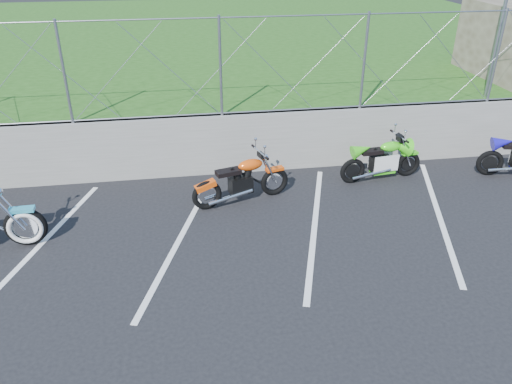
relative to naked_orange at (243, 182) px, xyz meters
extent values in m
plane|color=black|center=(-1.23, -2.08, -0.43)|extent=(90.00, 90.00, 0.00)
cube|color=slate|center=(-1.23, 1.42, 0.22)|extent=(30.00, 0.22, 1.30)
cube|color=#1E4813|center=(-1.23, 11.42, 0.22)|extent=(30.00, 20.00, 1.30)
cylinder|color=gray|center=(-1.23, 1.42, 2.82)|extent=(28.00, 0.03, 0.03)
cylinder|color=gray|center=(-1.23, 1.42, 0.92)|extent=(28.00, 0.03, 0.03)
cylinder|color=gray|center=(5.97, 1.82, 2.37)|extent=(0.08, 0.08, 3.00)
cube|color=silver|center=(-3.63, -1.08, -0.42)|extent=(1.49, 4.31, 0.01)
cube|color=silver|center=(-1.23, -1.08, -0.42)|extent=(1.49, 4.31, 0.01)
cube|color=silver|center=(1.17, -1.08, -0.42)|extent=(1.49, 4.31, 0.01)
cube|color=silver|center=(3.57, -1.08, -0.42)|extent=(1.49, 4.31, 0.01)
torus|color=black|center=(-3.78, -0.94, -0.08)|extent=(0.70, 0.14, 0.70)
cube|color=teal|center=(-3.78, -0.94, 0.25)|extent=(0.41, 0.17, 0.06)
torus|color=black|center=(-0.71, -0.19, -0.13)|extent=(0.59, 0.25, 0.59)
torus|color=black|center=(0.66, 0.18, -0.13)|extent=(0.59, 0.25, 0.59)
cube|color=black|center=(-0.04, -0.01, -0.05)|extent=(0.49, 0.37, 0.32)
ellipsoid|color=#E74D0D|center=(0.16, 0.04, 0.33)|extent=(0.54, 0.35, 0.22)
cube|color=black|center=(-0.28, -0.08, 0.26)|extent=(0.52, 0.34, 0.09)
cube|color=#E74D0D|center=(0.66, 0.18, 0.14)|extent=(0.38, 0.23, 0.06)
cylinder|color=silver|center=(0.35, 0.09, 0.56)|extent=(0.20, 0.66, 0.03)
torus|color=black|center=(2.37, 0.44, -0.15)|extent=(0.56, 0.16, 0.55)
torus|color=black|center=(3.67, 0.59, -0.15)|extent=(0.56, 0.16, 0.55)
cube|color=black|center=(3.00, 0.52, -0.06)|extent=(0.45, 0.30, 0.31)
ellipsoid|color=#41DA1B|center=(3.20, 0.54, 0.31)|extent=(0.51, 0.28, 0.21)
cube|color=black|center=(2.76, 0.49, 0.24)|extent=(0.48, 0.27, 0.08)
cube|color=#41DA1B|center=(3.67, 0.59, 0.10)|extent=(0.36, 0.18, 0.06)
cylinder|color=silver|center=(3.36, 0.56, 0.52)|extent=(0.10, 0.66, 0.03)
torus|color=black|center=(5.42, 0.34, -0.14)|extent=(0.58, 0.24, 0.57)
camera|label=1|loc=(-1.10, -8.53, 4.31)|focal=35.00mm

